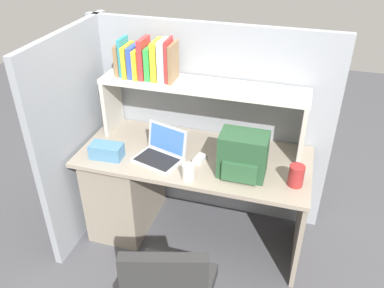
# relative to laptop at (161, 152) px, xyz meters

# --- Properties ---
(ground_plane) EXTENTS (8.00, 8.00, 0.00)m
(ground_plane) POSITION_rel_laptop_xyz_m (0.20, 0.10, -0.78)
(ground_plane) COLOR #4C4C51
(desk) EXTENTS (1.60, 0.70, 0.73)m
(desk) POSITION_rel_laptop_xyz_m (-0.19, 0.10, -0.38)
(desk) COLOR gray
(desk) RESTS_ON ground_plane
(cubicle_partition_rear) EXTENTS (1.84, 0.05, 1.55)m
(cubicle_partition_rear) POSITION_rel_laptop_xyz_m (0.20, 0.48, -0.01)
(cubicle_partition_rear) COLOR gray
(cubicle_partition_rear) RESTS_ON ground_plane
(cubicle_partition_left) EXTENTS (0.05, 1.06, 1.55)m
(cubicle_partition_left) POSITION_rel_laptop_xyz_m (-0.65, 0.05, -0.01)
(cubicle_partition_left) COLOR gray
(cubicle_partition_left) RESTS_ON ground_plane
(overhead_hutch) EXTENTS (1.44, 0.28, 0.45)m
(overhead_hutch) POSITION_rel_laptop_xyz_m (0.20, 0.30, 0.30)
(overhead_hutch) COLOR #BCB7AC
(overhead_hutch) RESTS_ON desk
(reference_books_on_shelf) EXTENTS (0.43, 0.19, 0.29)m
(reference_books_on_shelf) POSITION_rel_laptop_xyz_m (-0.19, 0.30, 0.53)
(reference_books_on_shelf) COLOR olive
(reference_books_on_shelf) RESTS_ON overhead_hutch
(laptop) EXTENTS (0.37, 0.33, 0.22)m
(laptop) POSITION_rel_laptop_xyz_m (0.00, 0.00, 0.00)
(laptop) COLOR #B7BABF
(laptop) RESTS_ON desk
(backpack) EXTENTS (0.30, 0.23, 0.29)m
(backpack) POSITION_rel_laptop_xyz_m (0.56, -0.02, 0.09)
(backpack) COLOR #264C2D
(backpack) RESTS_ON desk
(computer_mouse) EXTENTS (0.08, 0.11, 0.03)m
(computer_mouse) POSITION_rel_laptop_xyz_m (0.26, 0.05, -0.03)
(computer_mouse) COLOR silver
(computer_mouse) RESTS_ON desk
(paper_cup) EXTENTS (0.08, 0.08, 0.11)m
(paper_cup) POSITION_rel_laptop_xyz_m (0.24, -0.17, 0.00)
(paper_cup) COLOR white
(paper_cup) RESTS_ON desk
(tissue_box) EXTENTS (0.23, 0.13, 0.10)m
(tissue_box) POSITION_rel_laptop_xyz_m (-0.36, -0.09, -0.00)
(tissue_box) COLOR teal
(tissue_box) RESTS_ON desk
(snack_canister) EXTENTS (0.10, 0.10, 0.14)m
(snack_canister) POSITION_rel_laptop_xyz_m (0.90, -0.04, 0.02)
(snack_canister) COLOR maroon
(snack_canister) RESTS_ON desk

